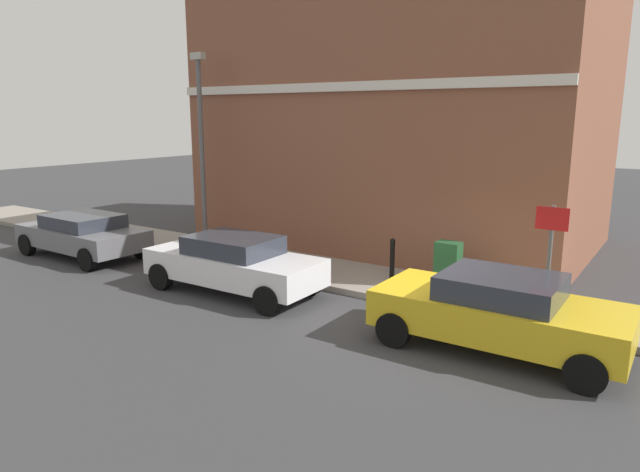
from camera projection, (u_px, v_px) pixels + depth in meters
ground at (417, 326)px, 11.26m from camera, size 80.00×80.00×0.00m
sidewalk at (253, 259)px, 16.17m from camera, size 2.33×30.00×0.15m
corner_building at (405, 117)px, 18.17m from camera, size 7.80×11.51×8.09m
car_yellow at (498, 311)px, 9.97m from camera, size 1.98×4.30×1.39m
car_white at (234, 263)px, 13.25m from camera, size 1.84×4.37×1.36m
car_grey at (83, 234)px, 16.62m from camera, size 2.03×4.21×1.27m
utility_cabinet at (448, 268)px, 12.91m from camera, size 0.46×0.61×1.15m
bollard_near_cabinet at (392, 258)px, 13.78m from camera, size 0.14×0.14×1.04m
street_sign at (550, 246)px, 10.78m from camera, size 0.08×0.60×2.30m
lamppost at (201, 143)px, 16.83m from camera, size 0.20×0.44×5.72m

